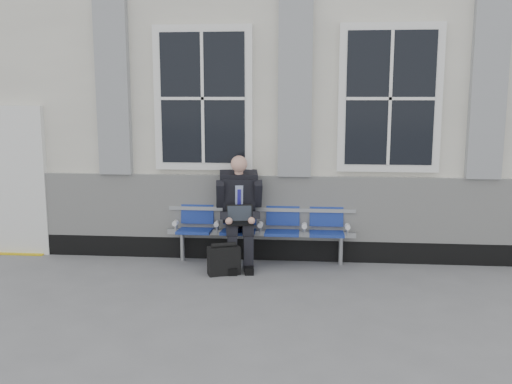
# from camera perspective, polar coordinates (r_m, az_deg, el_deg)

# --- Properties ---
(ground) EXTENTS (70.00, 70.00, 0.00)m
(ground) POSITION_cam_1_polar(r_m,az_deg,el_deg) (6.75, 11.19, -10.41)
(ground) COLOR slate
(ground) RESTS_ON ground
(station_building) EXTENTS (14.40, 4.40, 4.49)m
(station_building) POSITION_cam_1_polar(r_m,az_deg,el_deg) (9.80, 9.44, 9.11)
(station_building) COLOR silver
(station_building) RESTS_ON ground
(bench) EXTENTS (2.60, 0.47, 0.91)m
(bench) POSITION_cam_1_polar(r_m,az_deg,el_deg) (7.85, 0.48, -3.16)
(bench) COLOR #9EA0A3
(bench) RESTS_ON ground
(businessman) EXTENTS (0.66, 0.88, 1.50)m
(businessman) POSITION_cam_1_polar(r_m,az_deg,el_deg) (7.69, -1.69, -1.52)
(businessman) COLOR black
(businessman) RESTS_ON ground
(briefcase) EXTENTS (0.45, 0.31, 0.42)m
(briefcase) POSITION_cam_1_polar(r_m,az_deg,el_deg) (7.42, -3.23, -6.79)
(briefcase) COLOR black
(briefcase) RESTS_ON ground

